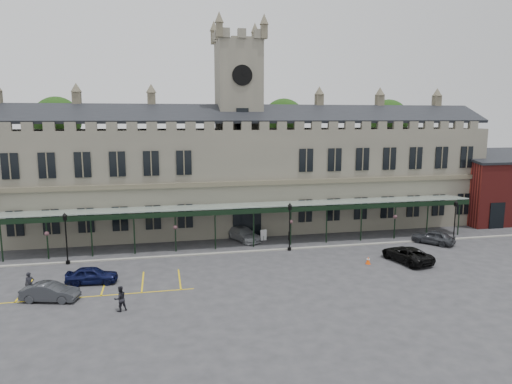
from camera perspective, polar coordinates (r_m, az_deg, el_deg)
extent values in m
plane|color=#2F2F32|center=(41.23, 1.74, -9.59)|extent=(140.00, 140.00, 0.00)
cube|color=#615D51|center=(55.18, -2.14, 1.64)|extent=(60.00, 10.00, 12.00)
cube|color=brown|center=(50.11, -1.14, 1.09)|extent=(60.00, 0.35, 0.50)
cube|color=black|center=(52.23, -1.72, 9.79)|extent=(60.00, 4.77, 2.20)
cube|color=black|center=(57.16, -2.62, 9.74)|extent=(60.00, 4.77, 2.20)
cube|color=black|center=(50.97, -1.14, -3.68)|extent=(3.20, 0.18, 3.80)
cube|color=#615D51|center=(54.74, -2.17, 6.83)|extent=(5.00, 5.00, 22.00)
cylinder|color=silver|center=(52.38, -1.73, 14.39)|extent=(2.20, 0.12, 2.20)
cylinder|color=black|center=(52.31, -1.72, 14.39)|extent=(2.30, 0.04, 2.30)
cube|color=black|center=(52.17, -1.70, 8.91)|extent=(1.40, 0.12, 2.80)
cube|color=#8C9E93|center=(48.69, -0.73, -1.65)|extent=(50.00, 4.00, 0.40)
cube|color=black|center=(46.82, -0.25, -2.40)|extent=(50.00, 0.18, 0.50)
cube|color=maroon|center=(67.45, 28.16, 0.22)|extent=(12.00, 8.00, 8.00)
cube|color=black|center=(66.97, 28.45, 4.02)|extent=(12.40, 8.36, 1.47)
cube|color=gray|center=(46.32, 0.13, -7.37)|extent=(60.00, 0.40, 0.12)
cylinder|color=#332314|center=(64.60, -23.21, 2.01)|extent=(0.70, 0.70, 12.00)
sphere|color=black|center=(64.19, -23.61, 8.22)|extent=(6.00, 6.00, 6.00)
cylinder|color=#332314|center=(65.64, 3.42, 2.85)|extent=(0.70, 0.70, 12.00)
sphere|color=black|center=(65.23, 3.48, 8.97)|extent=(6.00, 6.00, 6.00)
cylinder|color=#332314|center=(71.53, 15.90, 3.04)|extent=(0.70, 0.70, 12.00)
sphere|color=black|center=(71.15, 16.15, 8.65)|extent=(6.00, 6.00, 6.00)
cylinder|color=black|center=(45.90, -22.45, -8.13)|extent=(0.38, 0.38, 0.31)
cylinder|color=black|center=(45.38, -22.61, -5.80)|extent=(0.13, 0.13, 4.17)
cube|color=black|center=(44.88, -22.78, -3.03)|extent=(0.29, 0.29, 0.42)
cone|color=black|center=(44.80, -22.81, -2.57)|extent=(0.46, 0.46, 0.31)
cylinder|color=black|center=(46.78, 4.19, -7.10)|extent=(0.38, 0.38, 0.32)
cylinder|color=black|center=(46.27, 4.22, -4.77)|extent=(0.13, 0.13, 4.24)
cube|color=black|center=(45.77, 4.26, -2.00)|extent=(0.30, 0.30, 0.42)
cone|color=black|center=(45.70, 4.26, -1.54)|extent=(0.47, 0.47, 0.32)
cylinder|color=black|center=(54.56, 23.45, -5.49)|extent=(0.35, 0.35, 0.29)
cylinder|color=black|center=(54.15, 23.57, -3.64)|extent=(0.12, 0.12, 3.91)
cube|color=black|center=(53.75, 23.72, -1.45)|extent=(0.27, 0.27, 0.39)
cone|color=black|center=(53.69, 23.74, -1.10)|extent=(0.43, 0.43, 0.29)
cube|color=#FE4D08|center=(43.78, 13.82, -8.70)|extent=(0.38, 0.38, 0.04)
cone|color=#FE4D08|center=(43.68, 13.84, -8.29)|extent=(0.44, 0.44, 0.70)
cylinder|color=silver|center=(43.65, 13.84, -8.17)|extent=(0.29, 0.29, 0.10)
cylinder|color=black|center=(50.34, 0.95, -5.78)|extent=(0.06, 0.06, 0.50)
cube|color=silver|center=(50.25, 0.95, -5.40)|extent=(0.70, 0.14, 1.20)
cylinder|color=black|center=(49.92, -1.61, -5.63)|extent=(0.17, 0.17, 0.98)
cylinder|color=black|center=(50.42, 4.17, -5.51)|extent=(0.17, 0.17, 0.97)
imported|color=#0C1035|center=(39.92, -19.82, -9.75)|extent=(4.17, 1.92, 1.39)
imported|color=#303337|center=(37.46, -24.34, -11.32)|extent=(4.33, 2.41, 1.35)
imported|color=#9EA1A6|center=(50.28, -1.64, -5.24)|extent=(3.85, 5.45, 1.46)
imported|color=black|center=(45.18, 18.33, -7.40)|extent=(3.51, 5.63, 1.45)
imported|color=#303337|center=(52.41, 21.26, -5.26)|extent=(4.17, 4.50, 1.50)
imported|color=black|center=(38.96, -26.44, -10.29)|extent=(0.80, 0.70, 1.86)
imported|color=black|center=(33.86, -16.62, -12.65)|extent=(1.08, 0.99, 1.81)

